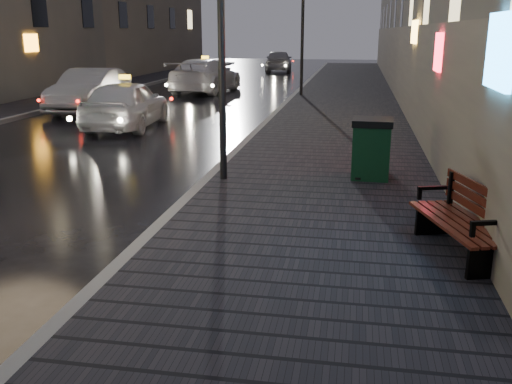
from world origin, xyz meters
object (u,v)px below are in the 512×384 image
car_left_mid (90,90)px  car_far (279,61)px  bench (465,220)px  taxi_near (126,104)px  lamp_near (221,6)px  lamp_far (303,20)px  trash_bin (371,148)px  taxi_mid (206,76)px

car_left_mid → car_far: bearing=76.7°
bench → car_far: car_far is taller
taxi_near → car_left_mid: 4.58m
lamp_near → lamp_far: 16.00m
lamp_near → lamp_far: same height
lamp_far → taxi_near: (-4.69, -9.57, -2.71)m
trash_bin → car_left_mid: size_ratio=0.24×
bench → car_left_mid: 17.74m
lamp_near → car_left_mid: bearing=127.4°
lamp_near → lamp_far: bearing=90.0°
lamp_near → trash_bin: bearing=11.3°
bench → car_left_mid: car_left_mid is taller
trash_bin → car_far: car_far is taller
lamp_near → lamp_far: size_ratio=1.00×
lamp_near → car_left_mid: size_ratio=1.07×
lamp_far → taxi_near: size_ratio=1.16×
trash_bin → car_far: bearing=103.7°
lamp_near → bench: 6.02m
lamp_near → bench: bearing=-39.8°
lamp_near → car_far: (-3.45, 33.45, -2.67)m
car_far → lamp_near: bearing=90.3°
taxi_near → bench: bearing=127.6°
lamp_far → trash_bin: (2.92, -15.41, -2.73)m
lamp_near → car_far: bearing=95.9°
bench → car_left_mid: bearing=114.0°
trash_bin → taxi_mid: (-7.97, 17.08, 0.08)m
lamp_far → trash_bin: size_ratio=4.38×
lamp_far → car_far: bearing=101.2°
lamp_far → taxi_mid: bearing=161.8°
trash_bin → car_far: (-6.38, 32.87, 0.06)m
lamp_near → taxi_near: lamp_near is taller
taxi_near → car_left_mid: car_left_mid is taller
taxi_near → car_far: (1.23, 27.02, 0.04)m
trash_bin → taxi_near: size_ratio=0.26×
bench → lamp_near: bearing=122.9°
lamp_far → car_left_mid: (-7.61, -6.05, -2.68)m
taxi_mid → lamp_near: bearing=111.2°
bench → trash_bin: size_ratio=1.64×
taxi_near → taxi_mid: taxi_mid is taller
car_left_mid → trash_bin: bearing=-44.9°
lamp_far → taxi_near: bearing=-116.1°
car_left_mid → lamp_near: bearing=-55.8°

